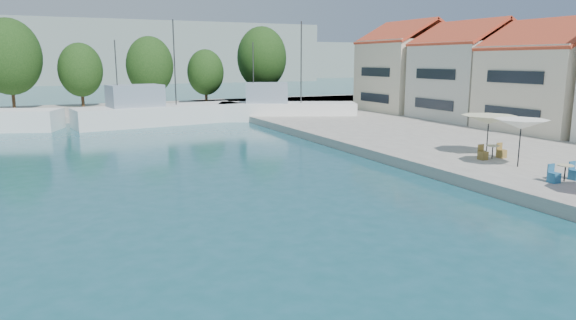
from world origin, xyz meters
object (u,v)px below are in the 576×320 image
umbrella_white (521,124)px  umbrella_cream (489,120)px  trawler_04 (284,110)px  trawler_03 (157,113)px

umbrella_white → umbrella_cream: size_ratio=0.86×
trawler_04 → umbrella_white: trawler_04 is taller
trawler_03 → umbrella_white: size_ratio=5.96×
trawler_04 → umbrella_white: bearing=-65.9°
trawler_04 → umbrella_white: 28.91m
trawler_04 → umbrella_cream: bearing=-63.0°
trawler_03 → trawler_04: size_ratio=1.15×
umbrella_white → umbrella_cream: umbrella_white is taller
umbrella_cream → trawler_03: bearing=117.0°
trawler_03 → umbrella_cream: bearing=-71.1°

